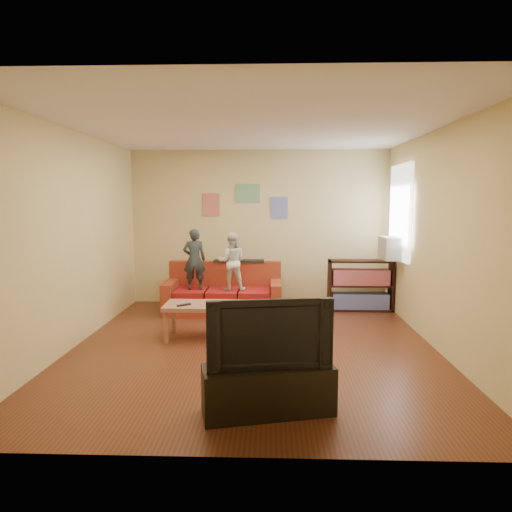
{
  "coord_description": "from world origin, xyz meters",
  "views": [
    {
      "loc": [
        0.21,
        -5.55,
        1.83
      ],
      "look_at": [
        0.0,
        0.8,
        1.05
      ],
      "focal_mm": 32.0,
      "sensor_mm": 36.0,
      "label": 1
    }
  ],
  "objects_px": {
    "file_box": "(312,317)",
    "child_b": "(232,262)",
    "sofa": "(224,295)",
    "coffee_table": "(204,309)",
    "bookshelf": "(360,288)",
    "child_a": "(194,259)",
    "television": "(268,332)",
    "tv_stand": "(268,390)"
  },
  "relations": [
    {
      "from": "file_box",
      "to": "child_b",
      "type": "bearing_deg",
      "value": 152.44
    },
    {
      "from": "sofa",
      "to": "coffee_table",
      "type": "relative_size",
      "value": 1.81
    },
    {
      "from": "coffee_table",
      "to": "bookshelf",
      "type": "height_order",
      "value": "bookshelf"
    },
    {
      "from": "child_a",
      "to": "file_box",
      "type": "xyz_separation_m",
      "value": [
        1.83,
        -0.64,
        -0.75
      ]
    },
    {
      "from": "sofa",
      "to": "file_box",
      "type": "height_order",
      "value": "sofa"
    },
    {
      "from": "coffee_table",
      "to": "television",
      "type": "xyz_separation_m",
      "value": [
        0.86,
        -2.14,
        0.32
      ]
    },
    {
      "from": "coffee_table",
      "to": "tv_stand",
      "type": "xyz_separation_m",
      "value": [
        0.86,
        -2.14,
        -0.19
      ]
    },
    {
      "from": "bookshelf",
      "to": "sofa",
      "type": "bearing_deg",
      "value": -175.5
    },
    {
      "from": "child_a",
      "to": "coffee_table",
      "type": "bearing_deg",
      "value": 97.73
    },
    {
      "from": "child_b",
      "to": "bookshelf",
      "type": "relative_size",
      "value": 0.88
    },
    {
      "from": "sofa",
      "to": "television",
      "type": "distance_m",
      "value": 3.71
    },
    {
      "from": "child_a",
      "to": "file_box",
      "type": "relative_size",
      "value": 2.58
    },
    {
      "from": "tv_stand",
      "to": "child_a",
      "type": "bearing_deg",
      "value": 96.26
    },
    {
      "from": "child_a",
      "to": "television",
      "type": "distance_m",
      "value": 3.65
    },
    {
      "from": "sofa",
      "to": "tv_stand",
      "type": "height_order",
      "value": "sofa"
    },
    {
      "from": "bookshelf",
      "to": "file_box",
      "type": "height_order",
      "value": "bookshelf"
    },
    {
      "from": "coffee_table",
      "to": "sofa",
      "type": "bearing_deg",
      "value": 85.94
    },
    {
      "from": "sofa",
      "to": "child_a",
      "type": "height_order",
      "value": "child_a"
    },
    {
      "from": "file_box",
      "to": "sofa",
      "type": "bearing_deg",
      "value": 149.65
    },
    {
      "from": "sofa",
      "to": "child_b",
      "type": "bearing_deg",
      "value": -48.01
    },
    {
      "from": "child_b",
      "to": "file_box",
      "type": "relative_size",
      "value": 2.42
    },
    {
      "from": "child_a",
      "to": "child_b",
      "type": "height_order",
      "value": "child_a"
    },
    {
      "from": "sofa",
      "to": "file_box",
      "type": "bearing_deg",
      "value": -30.35
    },
    {
      "from": "child_b",
      "to": "child_a",
      "type": "bearing_deg",
      "value": -2.21
    },
    {
      "from": "sofa",
      "to": "file_box",
      "type": "distance_m",
      "value": 1.6
    },
    {
      "from": "file_box",
      "to": "tv_stand",
      "type": "bearing_deg",
      "value": -102.43
    },
    {
      "from": "coffee_table",
      "to": "child_a",
      "type": "bearing_deg",
      "value": 104.91
    },
    {
      "from": "child_b",
      "to": "bookshelf",
      "type": "height_order",
      "value": "child_b"
    },
    {
      "from": "child_b",
      "to": "tv_stand",
      "type": "height_order",
      "value": "child_b"
    },
    {
      "from": "sofa",
      "to": "child_b",
      "type": "height_order",
      "value": "child_b"
    },
    {
      "from": "sofa",
      "to": "bookshelf",
      "type": "relative_size",
      "value": 1.79
    },
    {
      "from": "television",
      "to": "child_a",
      "type": "bearing_deg",
      "value": 100.06
    },
    {
      "from": "sofa",
      "to": "tv_stand",
      "type": "distance_m",
      "value": 3.69
    },
    {
      "from": "sofa",
      "to": "coffee_table",
      "type": "distance_m",
      "value": 1.48
    },
    {
      "from": "bookshelf",
      "to": "television",
      "type": "distance_m",
      "value": 4.09
    },
    {
      "from": "file_box",
      "to": "television",
      "type": "distance_m",
      "value": 2.93
    },
    {
      "from": "sofa",
      "to": "coffee_table",
      "type": "bearing_deg",
      "value": -94.06
    },
    {
      "from": "bookshelf",
      "to": "television",
      "type": "bearing_deg",
      "value": -111.72
    },
    {
      "from": "child_b",
      "to": "file_box",
      "type": "distance_m",
      "value": 1.56
    },
    {
      "from": "coffee_table",
      "to": "tv_stand",
      "type": "distance_m",
      "value": 2.31
    },
    {
      "from": "sofa",
      "to": "file_box",
      "type": "relative_size",
      "value": 4.94
    },
    {
      "from": "child_b",
      "to": "coffee_table",
      "type": "height_order",
      "value": "child_b"
    }
  ]
}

